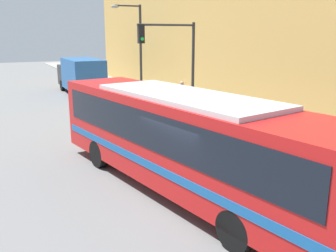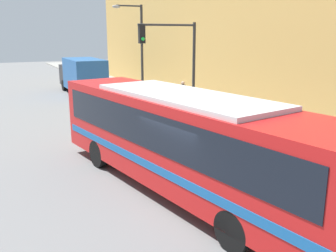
# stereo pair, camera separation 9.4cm
# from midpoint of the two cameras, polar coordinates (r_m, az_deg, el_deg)

# --- Properties ---
(ground_plane) EXTENTS (120.00, 120.00, 0.00)m
(ground_plane) POSITION_cam_midpoint_polar(r_m,az_deg,el_deg) (10.90, 4.39, -12.07)
(ground_plane) COLOR slate
(sidewalk) EXTENTS (3.36, 70.00, 0.17)m
(sidewalk) POSITION_cam_midpoint_polar(r_m,az_deg,el_deg) (30.89, -4.80, 5.17)
(sidewalk) COLOR gray
(sidewalk) RESTS_ON ground_plane
(building_facade) EXTENTS (6.00, 31.63, 9.00)m
(building_facade) POSITION_cam_midpoint_polar(r_m,az_deg,el_deg) (29.82, 6.01, 13.35)
(building_facade) COLOR tan
(building_facade) RESTS_ON ground_plane
(city_bus) EXTENTS (4.33, 11.88, 3.08)m
(city_bus) POSITION_cam_midpoint_polar(r_m,az_deg,el_deg) (11.17, 2.51, -1.60)
(city_bus) COLOR red
(city_bus) RESTS_ON ground_plane
(delivery_truck) EXTENTS (2.38, 7.02, 2.84)m
(delivery_truck) POSITION_cam_midpoint_polar(r_m,az_deg,el_deg) (31.04, -12.86, 7.66)
(delivery_truck) COLOR #265999
(delivery_truck) RESTS_ON ground_plane
(fire_hydrant) EXTENTS (0.25, 0.34, 0.70)m
(fire_hydrant) POSITION_cam_midpoint_polar(r_m,az_deg,el_deg) (17.01, 11.35, -0.83)
(fire_hydrant) COLOR red
(fire_hydrant) RESTS_ON sidewalk
(traffic_light_pole) EXTENTS (3.28, 0.35, 5.17)m
(traffic_light_pole) POSITION_cam_midpoint_polar(r_m,az_deg,el_deg) (19.81, 1.24, 10.91)
(traffic_light_pole) COLOR #2D2D2D
(traffic_light_pole) RESTS_ON sidewalk
(parking_meter) EXTENTS (0.14, 0.14, 1.21)m
(parking_meter) POSITION_cam_midpoint_polar(r_m,az_deg,el_deg) (21.13, 2.82, 3.62)
(parking_meter) COLOR #2D2D2D
(parking_meter) RESTS_ON sidewalk
(street_lamp) EXTENTS (2.18, 0.28, 6.52)m
(street_lamp) POSITION_cam_midpoint_polar(r_m,az_deg,el_deg) (26.97, -4.48, 12.36)
(street_lamp) COLOR #2D2D2D
(street_lamp) RESTS_ON sidewalk
(pedestrian_near_corner) EXTENTS (0.34, 0.34, 1.79)m
(pedestrian_near_corner) POSITION_cam_midpoint_polar(r_m,az_deg,el_deg) (22.95, 2.39, 4.68)
(pedestrian_near_corner) COLOR slate
(pedestrian_near_corner) RESTS_ON sidewalk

